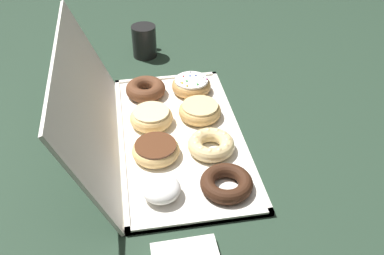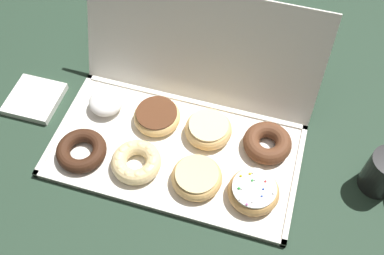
{
  "view_description": "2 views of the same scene",
  "coord_description": "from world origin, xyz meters",
  "px_view_note": "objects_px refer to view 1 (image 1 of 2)",
  "views": [
    {
      "loc": [
        -0.87,
        0.12,
        0.71
      ],
      "look_at": [
        -0.01,
        -0.03,
        0.04
      ],
      "focal_mm": 41.5,
      "sensor_mm": 36.0,
      "label": 1
    },
    {
      "loc": [
        0.19,
        -0.5,
        0.89
      ],
      "look_at": [
        0.03,
        0.04,
        0.06
      ],
      "focal_mm": 40.95,
      "sensor_mm": 36.0,
      "label": 2
    }
  ],
  "objects_px": {
    "glazed_ring_donut_6": "(151,117)",
    "chocolate_cake_ring_donut_7": "(146,89)",
    "chocolate_cake_ring_donut_0": "(226,183)",
    "powdered_filled_donut_4": "(161,189)",
    "chocolate_frosted_donut_5": "(156,150)",
    "sprinkle_donut_3": "(191,85)",
    "cruller_donut_1": "(211,144)",
    "glazed_ring_donut_2": "(200,111)",
    "donut_box": "(180,137)",
    "coffee_mug": "(144,40)"
  },
  "relations": [
    {
      "from": "chocolate_frosted_donut_5",
      "to": "glazed_ring_donut_6",
      "type": "relative_size",
      "value": 1.01
    },
    {
      "from": "cruller_donut_1",
      "to": "chocolate_frosted_donut_5",
      "type": "bearing_deg",
      "value": 88.8
    },
    {
      "from": "cruller_donut_1",
      "to": "chocolate_frosted_donut_5",
      "type": "distance_m",
      "value": 0.13
    },
    {
      "from": "sprinkle_donut_3",
      "to": "chocolate_cake_ring_donut_7",
      "type": "distance_m",
      "value": 0.13
    },
    {
      "from": "chocolate_cake_ring_donut_0",
      "to": "chocolate_cake_ring_donut_7",
      "type": "distance_m",
      "value": 0.43
    },
    {
      "from": "chocolate_cake_ring_donut_0",
      "to": "chocolate_frosted_donut_5",
      "type": "distance_m",
      "value": 0.2
    },
    {
      "from": "cruller_donut_1",
      "to": "chocolate_cake_ring_donut_7",
      "type": "bearing_deg",
      "value": 26.12
    },
    {
      "from": "sprinkle_donut_3",
      "to": "chocolate_frosted_donut_5",
      "type": "bearing_deg",
      "value": 153.81
    },
    {
      "from": "sprinkle_donut_3",
      "to": "glazed_ring_donut_6",
      "type": "distance_m",
      "value": 0.19
    },
    {
      "from": "chocolate_frosted_donut_5",
      "to": "glazed_ring_donut_6",
      "type": "bearing_deg",
      "value": -0.98
    },
    {
      "from": "sprinkle_donut_3",
      "to": "chocolate_frosted_donut_5",
      "type": "relative_size",
      "value": 0.99
    },
    {
      "from": "chocolate_cake_ring_donut_0",
      "to": "sprinkle_donut_3",
      "type": "height_order",
      "value": "sprinkle_donut_3"
    },
    {
      "from": "donut_box",
      "to": "glazed_ring_donut_2",
      "type": "relative_size",
      "value": 5.08
    },
    {
      "from": "chocolate_cake_ring_donut_0",
      "to": "powdered_filled_donut_4",
      "type": "xyz_separation_m",
      "value": [
        0.0,
        0.14,
        0.01
      ]
    },
    {
      "from": "donut_box",
      "to": "chocolate_cake_ring_donut_0",
      "type": "xyz_separation_m",
      "value": [
        -0.2,
        -0.07,
        0.02
      ]
    },
    {
      "from": "glazed_ring_donut_2",
      "to": "powdered_filled_donut_4",
      "type": "height_order",
      "value": "powdered_filled_donut_4"
    },
    {
      "from": "glazed_ring_donut_6",
      "to": "cruller_donut_1",
      "type": "bearing_deg",
      "value": -135.28
    },
    {
      "from": "chocolate_cake_ring_donut_0",
      "to": "glazed_ring_donut_2",
      "type": "relative_size",
      "value": 1.02
    },
    {
      "from": "chocolate_cake_ring_donut_0",
      "to": "glazed_ring_donut_6",
      "type": "distance_m",
      "value": 0.3
    },
    {
      "from": "chocolate_frosted_donut_5",
      "to": "donut_box",
      "type": "bearing_deg",
      "value": -45.5
    },
    {
      "from": "glazed_ring_donut_2",
      "to": "chocolate_cake_ring_donut_7",
      "type": "distance_m",
      "value": 0.19
    },
    {
      "from": "powdered_filled_donut_4",
      "to": "glazed_ring_donut_6",
      "type": "xyz_separation_m",
      "value": [
        0.26,
        -0.0,
        -0.0
      ]
    },
    {
      "from": "donut_box",
      "to": "sprinkle_donut_3",
      "type": "xyz_separation_m",
      "value": [
        0.2,
        -0.06,
        0.03
      ]
    },
    {
      "from": "glazed_ring_donut_6",
      "to": "chocolate_cake_ring_donut_7",
      "type": "xyz_separation_m",
      "value": [
        0.14,
        0.0,
        -0.0
      ]
    },
    {
      "from": "cruller_donut_1",
      "to": "chocolate_frosted_donut_5",
      "type": "height_order",
      "value": "cruller_donut_1"
    },
    {
      "from": "chocolate_cake_ring_donut_0",
      "to": "coffee_mug",
      "type": "xyz_separation_m",
      "value": [
        0.66,
        0.12,
        0.03
      ]
    },
    {
      "from": "sprinkle_donut_3",
      "to": "chocolate_cake_ring_donut_7",
      "type": "height_order",
      "value": "sprinkle_donut_3"
    },
    {
      "from": "cruller_donut_1",
      "to": "chocolate_cake_ring_donut_7",
      "type": "relative_size",
      "value": 1.01
    },
    {
      "from": "donut_box",
      "to": "chocolate_frosted_donut_5",
      "type": "height_order",
      "value": "chocolate_frosted_donut_5"
    },
    {
      "from": "chocolate_frosted_donut_5",
      "to": "chocolate_cake_ring_donut_0",
      "type": "bearing_deg",
      "value": -133.9
    },
    {
      "from": "coffee_mug",
      "to": "glazed_ring_donut_2",
      "type": "bearing_deg",
      "value": -163.71
    },
    {
      "from": "chocolate_cake_ring_donut_0",
      "to": "glazed_ring_donut_2",
      "type": "height_order",
      "value": "glazed_ring_donut_2"
    },
    {
      "from": "chocolate_cake_ring_donut_0",
      "to": "sprinkle_donut_3",
      "type": "bearing_deg",
      "value": 1.37
    },
    {
      "from": "chocolate_cake_ring_donut_0",
      "to": "cruller_donut_1",
      "type": "relative_size",
      "value": 1.02
    },
    {
      "from": "cruller_donut_1",
      "to": "powdered_filled_donut_4",
      "type": "relative_size",
      "value": 1.35
    },
    {
      "from": "powdered_filled_donut_4",
      "to": "chocolate_frosted_donut_5",
      "type": "distance_m",
      "value": 0.13
    },
    {
      "from": "glazed_ring_donut_2",
      "to": "donut_box",
      "type": "bearing_deg",
      "value": 138.25
    },
    {
      "from": "glazed_ring_donut_2",
      "to": "chocolate_frosted_donut_5",
      "type": "xyz_separation_m",
      "value": [
        -0.14,
        0.13,
        -0.0
      ]
    },
    {
      "from": "chocolate_cake_ring_donut_0",
      "to": "sprinkle_donut_3",
      "type": "distance_m",
      "value": 0.4
    },
    {
      "from": "powdered_filled_donut_4",
      "to": "glazed_ring_donut_6",
      "type": "bearing_deg",
      "value": -1.02
    },
    {
      "from": "glazed_ring_donut_2",
      "to": "chocolate_cake_ring_donut_7",
      "type": "xyz_separation_m",
      "value": [
        0.13,
        0.13,
        -0.0
      ]
    },
    {
      "from": "glazed_ring_donut_6",
      "to": "chocolate_cake_ring_donut_7",
      "type": "height_order",
      "value": "glazed_ring_donut_6"
    },
    {
      "from": "glazed_ring_donut_2",
      "to": "chocolate_frosted_donut_5",
      "type": "relative_size",
      "value": 1.0
    },
    {
      "from": "chocolate_frosted_donut_5",
      "to": "chocolate_cake_ring_donut_7",
      "type": "xyz_separation_m",
      "value": [
        0.27,
        0.0,
        0.0
      ]
    },
    {
      "from": "donut_box",
      "to": "chocolate_cake_ring_donut_0",
      "type": "bearing_deg",
      "value": -160.44
    },
    {
      "from": "powdered_filled_donut_4",
      "to": "chocolate_frosted_donut_5",
      "type": "xyz_separation_m",
      "value": [
        0.13,
        -0.0,
        -0.0
      ]
    },
    {
      "from": "chocolate_frosted_donut_5",
      "to": "chocolate_cake_ring_donut_7",
      "type": "bearing_deg",
      "value": 0.13
    },
    {
      "from": "donut_box",
      "to": "glazed_ring_donut_6",
      "type": "relative_size",
      "value": 5.14
    },
    {
      "from": "chocolate_cake_ring_donut_0",
      "to": "powdered_filled_donut_4",
      "type": "relative_size",
      "value": 1.38
    },
    {
      "from": "glazed_ring_donut_2",
      "to": "chocolate_frosted_donut_5",
      "type": "bearing_deg",
      "value": 136.38
    }
  ]
}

